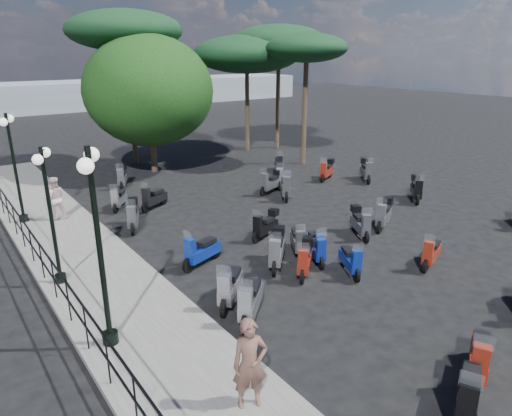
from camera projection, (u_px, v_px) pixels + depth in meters
ground at (297, 242)px, 15.96m from camera, size 120.00×120.00×0.00m
sidewalk at (82, 258)px, 14.58m from camera, size 3.00×30.00×0.15m
railing at (35, 246)px, 13.43m from camera, size 0.04×26.04×1.10m
lamp_post_0 at (98, 238)px, 9.41m from camera, size 0.71×1.24×4.47m
lamp_post_1 at (50, 208)px, 12.22m from camera, size 0.63×1.07×3.88m
lamp_post_2 at (14, 161)px, 16.78m from camera, size 0.63×1.15×4.11m
woman at (250, 364)px, 8.18m from camera, size 0.76×0.64×1.77m
pedestrian_far at (55, 198)px, 17.49m from camera, size 0.91×0.76×1.69m
scooter_0 at (468, 395)px, 8.21m from camera, size 1.64×0.93×1.40m
scooter_1 at (250, 302)px, 11.23m from camera, size 1.41×1.30×1.44m
scooter_2 at (277, 250)px, 14.04m from camera, size 1.38×1.39×1.42m
scooter_3 at (201, 252)px, 14.09m from camera, size 1.66×0.77×1.37m
scooter_4 at (133, 216)px, 17.01m from camera, size 0.94×1.60×1.37m
scooter_5 at (119, 199)px, 19.19m from camera, size 1.03×1.31×1.25m
scooter_7 at (479, 358)px, 9.20m from camera, size 1.61×0.95×1.39m
scooter_8 at (305, 259)px, 13.55m from camera, size 1.31×1.18×1.28m
scooter_9 at (265, 226)px, 16.22m from camera, size 1.48×0.74×1.23m
scooter_10 at (154, 198)px, 19.23m from camera, size 1.51×0.92×1.31m
scooter_11 at (122, 177)px, 22.30m from camera, size 0.95×1.53×1.32m
scooter_14 at (316, 245)px, 14.71m from camera, size 0.85×1.41×1.22m
scooter_15 at (298, 242)px, 14.94m from camera, size 0.94×1.37×1.25m
scooter_16 at (286, 188)px, 20.56m from camera, size 1.20×1.56×1.47m
scooter_17 at (271, 183)px, 21.35m from camera, size 1.63×0.80×1.35m
scooter_19 at (431, 253)px, 14.07m from camera, size 1.51×0.74×1.25m
scooter_20 at (384, 215)px, 17.15m from camera, size 1.59×0.97×1.37m
scooter_21 at (360, 224)px, 16.32m from camera, size 0.98×1.49×1.31m
scooter_22 at (279, 178)px, 22.26m from camera, size 1.14×1.45×1.38m
scooter_23 at (279, 164)px, 25.25m from camera, size 0.95×1.37×1.24m
scooter_27 at (416, 189)px, 20.26m from camera, size 1.40×1.30×1.39m
scooter_28 at (366, 171)px, 23.33m from camera, size 1.23×1.48×1.40m
scooter_29 at (327, 171)px, 23.57m from camera, size 1.50×0.92×1.29m
scooter_30 at (351, 261)px, 13.59m from camera, size 0.85×1.41×1.22m
scooter_31 at (230, 287)px, 11.92m from camera, size 1.41×1.30×1.44m
scooter_32 at (317, 250)px, 14.35m from camera, size 0.85×1.41×1.22m
broadleaf_tree at (149, 91)px, 23.96m from camera, size 6.77×6.77×7.24m
pine_0 at (247, 54)px, 28.88m from camera, size 6.82×6.82×7.35m
pine_1 at (279, 42)px, 29.31m from camera, size 6.26×6.26×7.99m
pine_2 at (125, 31)px, 24.69m from camera, size 6.29×6.29×8.50m
pine_3 at (307, 49)px, 25.07m from camera, size 4.55×4.55×7.31m
distant_hills at (25, 98)px, 49.74m from camera, size 70.00×8.00×3.00m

